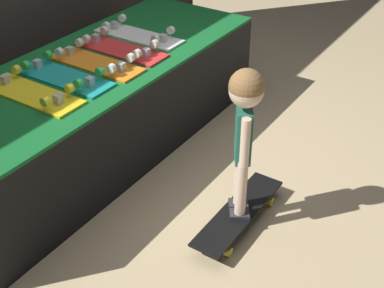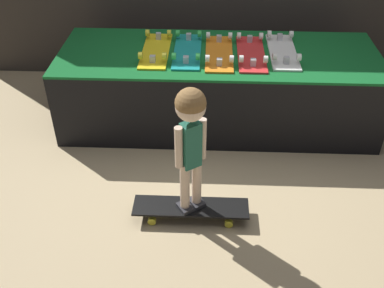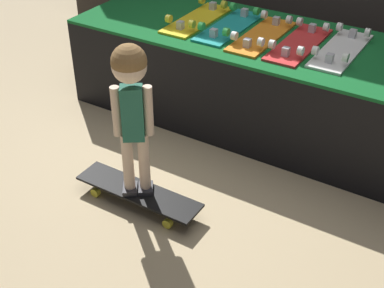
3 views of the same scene
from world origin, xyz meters
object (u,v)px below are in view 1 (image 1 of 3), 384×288
skateboard_teal_on_rack (63,76)px  child (245,117)px  skateboard_yellow_on_rack (31,93)px  skateboard_white_on_rack (138,35)px  skateboard_red_on_rack (121,48)px  skateboard_on_floor (239,213)px  skateboard_orange_on_rack (95,62)px

skateboard_teal_on_rack → child: (0.08, -1.15, 0.06)m
skateboard_yellow_on_rack → skateboard_white_on_rack: bearing=1.4°
skateboard_yellow_on_rack → skateboard_red_on_rack: same height
skateboard_teal_on_rack → skateboard_red_on_rack: size_ratio=1.00×
skateboard_on_floor → skateboard_orange_on_rack: bearing=81.6°
child → skateboard_white_on_rack: bearing=27.0°
skateboard_yellow_on_rack → child: size_ratio=0.74×
skateboard_orange_on_rack → skateboard_red_on_rack: size_ratio=1.00×
skateboard_white_on_rack → skateboard_red_on_rack: bearing=-169.2°
skateboard_orange_on_rack → skateboard_white_on_rack: 0.49m
skateboard_orange_on_rack → child: size_ratio=0.74×
skateboard_teal_on_rack → skateboard_white_on_rack: bearing=1.9°
skateboard_teal_on_rack → child: bearing=-86.1°
skateboard_orange_on_rack → skateboard_on_floor: 1.27m
skateboard_red_on_rack → skateboard_on_floor: bearing=-110.0°
skateboard_orange_on_rack → skateboard_on_floor: (-0.17, -1.13, -0.56)m
skateboard_teal_on_rack → skateboard_red_on_rack: same height
skateboard_white_on_rack → child: child is taller
skateboard_yellow_on_rack → child: 1.20m
skateboard_red_on_rack → skateboard_on_floor: 1.33m
skateboard_on_floor → child: size_ratio=0.86×
skateboard_orange_on_rack → skateboard_white_on_rack: bearing=5.9°
skateboard_yellow_on_rack → skateboard_orange_on_rack: bearing=-3.2°
skateboard_yellow_on_rack → skateboard_red_on_rack: (0.74, -0.02, 0.00)m
skateboard_orange_on_rack → child: bearing=-98.4°
skateboard_red_on_rack → skateboard_white_on_rack: size_ratio=1.00×
skateboard_teal_on_rack → skateboard_white_on_rack: 0.74m
skateboard_orange_on_rack → skateboard_teal_on_rack: bearing=173.7°
skateboard_teal_on_rack → child: 1.16m
skateboard_white_on_rack → skateboard_on_floor: size_ratio=0.86×
skateboard_yellow_on_rack → skateboard_on_floor: skateboard_yellow_on_rack is taller
skateboard_teal_on_rack → skateboard_red_on_rack: (0.49, -0.02, 0.00)m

